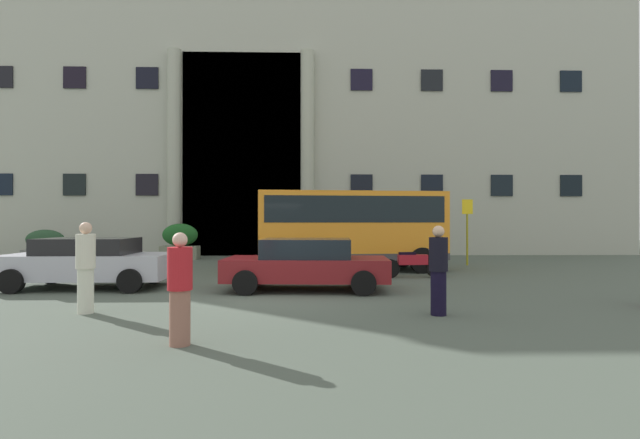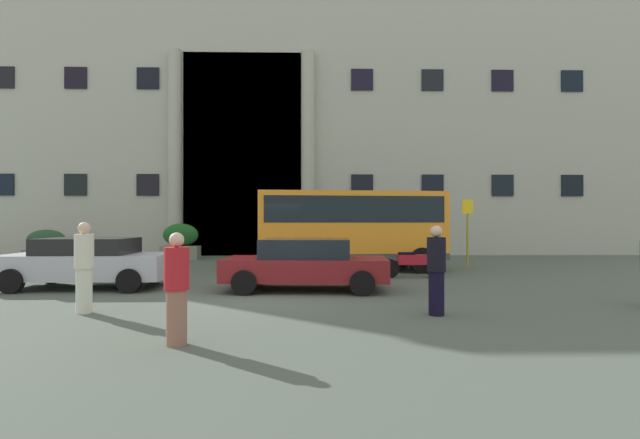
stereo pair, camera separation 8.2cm
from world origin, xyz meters
TOP-DOWN VIEW (x-y plane):
  - ground_plane at (0.00, 0.00)m, footprint 80.00×64.00m
  - office_building_facade at (-0.01, 17.48)m, footprint 37.48×9.60m
  - orange_minibus at (2.48, 5.50)m, footprint 6.85×3.10m
  - bus_stop_sign at (7.47, 7.40)m, footprint 0.44×0.08m
  - hedge_planter_east at (-11.33, 10.44)m, footprint 1.86×0.78m
  - hedge_planter_west at (-5.18, 10.77)m, footprint 1.75×0.84m
  - hedge_planter_far_east at (4.12, 10.75)m, footprint 2.18×0.88m
  - parked_coupe_end at (0.88, 0.71)m, footprint 4.35×2.27m
  - parked_sedan_second at (-5.03, 1.18)m, footprint 4.33×2.07m
  - scooter_by_planter at (4.24, 3.28)m, footprint 2.08×0.55m
  - motorcycle_far_end at (-5.41, 3.27)m, footprint 2.05×0.74m
  - pedestrian_woman_with_bag at (-0.95, -4.72)m, footprint 0.36×0.36m
  - pedestrian_man_crossing at (-3.45, -2.30)m, footprint 0.36×0.36m
  - pedestrian_man_red_shirt at (3.44, -2.65)m, footprint 0.36×0.36m

SIDE VIEW (x-z plane):
  - ground_plane at x=0.00m, z-range -0.12..0.00m
  - scooter_by_planter at x=4.24m, z-range 0.01..0.91m
  - motorcycle_far_end at x=-5.41m, z-range 0.01..0.91m
  - hedge_planter_east at x=-11.33m, z-range -0.02..1.40m
  - parked_coupe_end at x=0.88m, z-range 0.02..1.37m
  - parked_sedan_second at x=-5.03m, z-range 0.03..1.39m
  - hedge_planter_far_east at x=4.12m, z-range -0.03..1.53m
  - hedge_planter_west at x=-5.18m, z-range -0.03..1.67m
  - pedestrian_woman_with_bag at x=-0.95m, z-range 0.00..1.65m
  - pedestrian_man_red_shirt at x=3.44m, z-range 0.01..1.74m
  - pedestrian_man_crossing at x=-3.45m, z-range 0.01..1.81m
  - bus_stop_sign at x=7.47m, z-range 0.32..3.03m
  - orange_minibus at x=2.48m, z-range 0.27..3.14m
  - office_building_facade at x=-0.01m, z-range 0.00..16.91m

